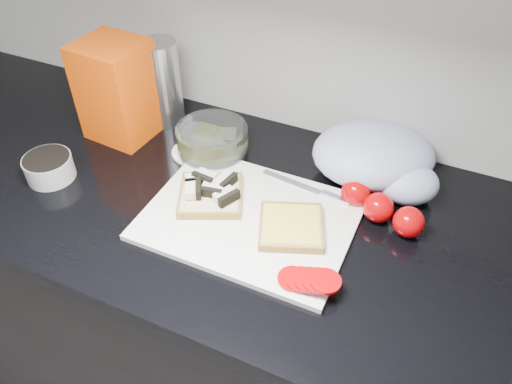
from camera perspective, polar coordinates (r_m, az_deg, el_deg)
base_cabinet at (r=1.40m, az=-2.95°, el=-14.79°), size 3.50×0.60×0.86m
countertop at (r=1.05m, az=-3.80°, el=-1.23°), size 3.50×0.64×0.04m
cutting_board at (r=0.98m, az=-0.73°, el=-2.97°), size 0.40×0.30×0.01m
bread_left at (r=1.01m, az=-5.24°, el=-0.10°), size 0.17×0.17×0.04m
bread_right at (r=0.95m, az=4.04°, el=-3.98°), size 0.16×0.16×0.02m
tomato_slices at (r=0.86m, az=6.06°, el=-9.97°), size 0.12×0.07×0.02m
knife at (r=1.03m, az=6.91°, el=0.14°), size 0.20×0.04×0.01m
seed_tub at (r=1.15m, az=-22.60°, el=2.73°), size 0.10×0.10×0.05m
tub_lid at (r=1.16m, az=-7.09°, el=4.57°), size 0.10×0.10×0.01m
glass_bowl at (r=1.14m, az=-5.00°, el=5.85°), size 0.16×0.16×0.07m
bread_bag at (r=1.20m, az=-15.56°, el=11.12°), size 0.15×0.15×0.23m
steel_canister at (r=1.23m, az=-10.62°, el=12.15°), size 0.09×0.09×0.21m
grocery_bag at (r=1.08m, az=13.78°, el=3.76°), size 0.32×0.29×0.11m
whole_tomatoes at (r=1.00m, az=14.02°, el=-1.66°), size 0.17×0.10×0.06m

